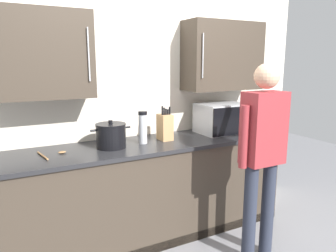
{
  "coord_description": "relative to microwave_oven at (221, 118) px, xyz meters",
  "views": [
    {
      "loc": [
        -1.2,
        -1.8,
        1.66
      ],
      "look_at": [
        0.15,
        0.76,
        1.07
      ],
      "focal_mm": 34.22,
      "sensor_mm": 36.0,
      "label": 1
    }
  ],
  "objects": [
    {
      "name": "knife_block",
      "position": [
        -0.65,
        -0.0,
        -0.03
      ],
      "size": [
        0.11,
        0.15,
        0.33
      ],
      "color": "tan",
      "rests_on": "counter_unit"
    },
    {
      "name": "thermos_flask",
      "position": [
        -0.89,
        -0.03,
        -0.0
      ],
      "size": [
        0.08,
        0.08,
        0.3
      ],
      "color": "#B7BABF",
      "rests_on": "counter_unit"
    },
    {
      "name": "stock_pot",
      "position": [
        -1.2,
        -0.04,
        -0.05
      ],
      "size": [
        0.35,
        0.26,
        0.24
      ],
      "color": "black",
      "rests_on": "counter_unit"
    },
    {
      "name": "microwave_oven",
      "position": [
        0.0,
        0.0,
        0.0
      ],
      "size": [
        0.49,
        0.4,
        0.31
      ],
      "color": "#B7BABF",
      "rests_on": "counter_unit"
    },
    {
      "name": "counter_unit",
      "position": [
        -0.82,
        -0.04,
        -0.62
      ],
      "size": [
        2.68,
        0.66,
        0.92
      ],
      "color": "#3D3328",
      "rests_on": "ground_plane"
    },
    {
      "name": "back_wall_tiled",
      "position": [
        -0.82,
        0.28,
        0.43
      ],
      "size": [
        3.99,
        0.44,
        2.86
      ],
      "color": "beige",
      "rests_on": "ground_plane"
    },
    {
      "name": "wooden_spoon",
      "position": [
        -1.69,
        -0.04,
        -0.14
      ],
      "size": [
        0.22,
        0.25,
        0.02
      ],
      "color": "#A37547",
      "rests_on": "counter_unit"
    },
    {
      "name": "person_figure",
      "position": [
        -0.17,
        -0.78,
        -0.09
      ],
      "size": [
        0.46,
        0.58,
        1.65
      ],
      "color": "#282D3D",
      "rests_on": "ground_plane"
    }
  ]
}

